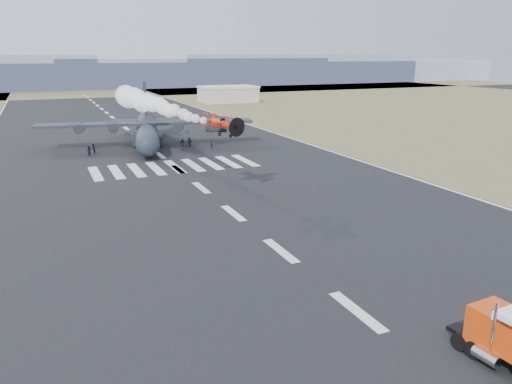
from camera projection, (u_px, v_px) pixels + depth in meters
ground at (357, 311)px, 34.38m from camera, size 500.00×500.00×0.00m
scrub_far at (80, 91)px, 237.86m from camera, size 500.00×80.00×0.00m
runway_markings at (160, 155)px, 87.46m from camera, size 60.00×260.00×0.01m
ridge_seg_d at (74, 75)px, 262.67m from camera, size 150.00×50.00×13.00m
ridge_seg_e at (193, 72)px, 287.25m from camera, size 150.00×50.00×15.00m
ridge_seg_f at (293, 69)px, 311.84m from camera, size 150.00×50.00×17.00m
ridge_seg_g at (378, 71)px, 337.22m from camera, size 150.00×50.00×13.00m
hangar_right at (228, 94)px, 183.87m from camera, size 20.50×12.50×5.90m
aerobatic_biplane at (224, 124)px, 60.05m from camera, size 6.37×5.84×3.10m
smoke_trail at (139, 101)px, 86.53m from camera, size 7.20×39.36×4.04m
transport_aircraft at (147, 130)px, 96.57m from camera, size 40.22×32.94×11.65m
support_vehicle at (216, 128)px, 114.23m from camera, size 5.46×3.63×1.39m
crew_a at (212, 144)px, 93.60m from camera, size 0.73×0.73×1.56m
crew_b at (93, 149)px, 88.99m from camera, size 0.83×0.98×1.73m
crew_c at (183, 148)px, 89.83m from camera, size 0.64×1.12×1.64m
crew_d at (182, 143)px, 94.18m from camera, size 1.14×0.74×1.80m
crew_e at (153, 145)px, 92.74m from camera, size 0.88×0.88×1.58m
crew_f at (189, 142)px, 95.16m from camera, size 1.75×1.00×1.80m
crew_g at (147, 148)px, 89.44m from camera, size 0.51×0.61×1.61m
crew_h at (89, 151)px, 86.19m from camera, size 0.95×1.05×1.84m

